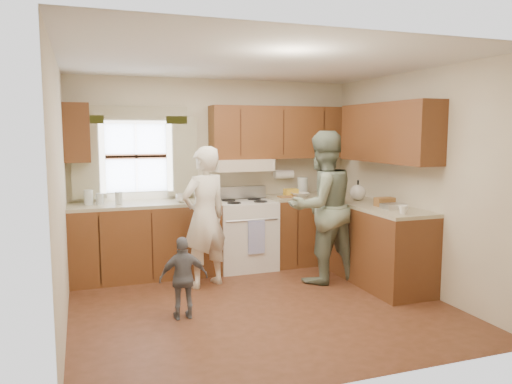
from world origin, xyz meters
name	(u,v)px	position (x,y,z in m)	size (l,w,h in m)	color
room	(260,187)	(0.00, 0.00, 1.25)	(3.80, 3.80, 3.80)	#4D2B17
kitchen_fixtures	(276,209)	(0.61, 1.08, 0.84)	(3.80, 2.25, 2.15)	#4D2B10
stove	(244,233)	(0.30, 1.44, 0.47)	(0.76, 0.67, 1.07)	silver
woman_left	(205,217)	(-0.38, 0.85, 0.82)	(0.60, 0.39, 1.65)	white
woman_right	(322,207)	(1.00, 0.57, 0.91)	(0.89, 0.69, 1.82)	#233E26
child	(184,278)	(-0.82, -0.10, 0.40)	(0.47, 0.20, 0.81)	slate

